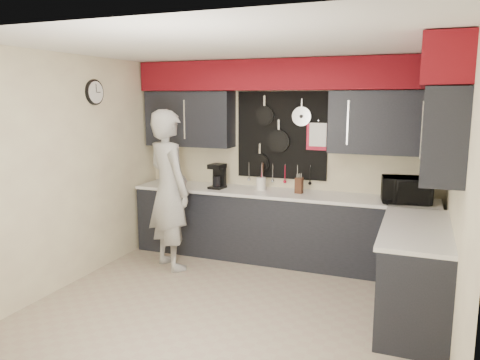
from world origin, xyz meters
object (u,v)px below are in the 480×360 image
at_px(microwave, 406,190).
at_px(person, 169,190).
at_px(utensil_crock, 261,184).
at_px(knife_block, 299,185).
at_px(coffee_maker, 218,175).

distance_m(microwave, person, 2.82).
xyz_separation_m(microwave, utensil_crock, (-1.81, 0.13, -0.07)).
bearing_deg(microwave, knife_block, 167.20).
bearing_deg(coffee_maker, person, -112.02).
height_order(utensil_crock, person, person).
bearing_deg(utensil_crock, microwave, -4.11).
relative_size(microwave, utensil_crock, 3.28).
bearing_deg(utensil_crock, coffee_maker, -170.21).
height_order(microwave, knife_block, microwave).
relative_size(knife_block, coffee_maker, 0.60).
distance_m(knife_block, utensil_crock, 0.53).
xyz_separation_m(utensil_crock, coffee_maker, (-0.58, -0.10, 0.09)).
xyz_separation_m(knife_block, utensil_crock, (-0.52, 0.04, -0.02)).
bearing_deg(microwave, coffee_maker, 170.40).
bearing_deg(knife_block, person, -148.51).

